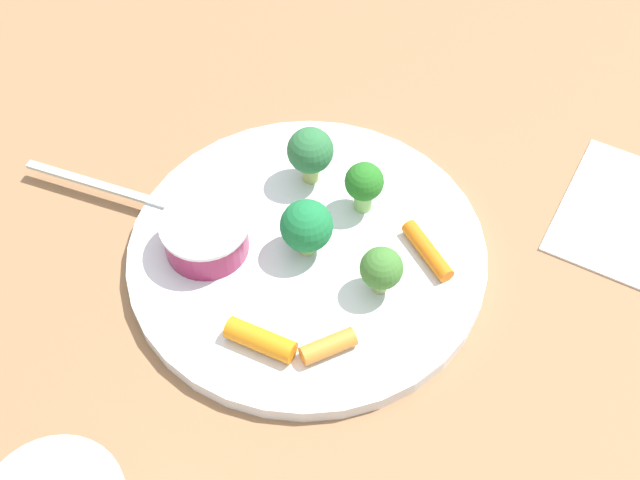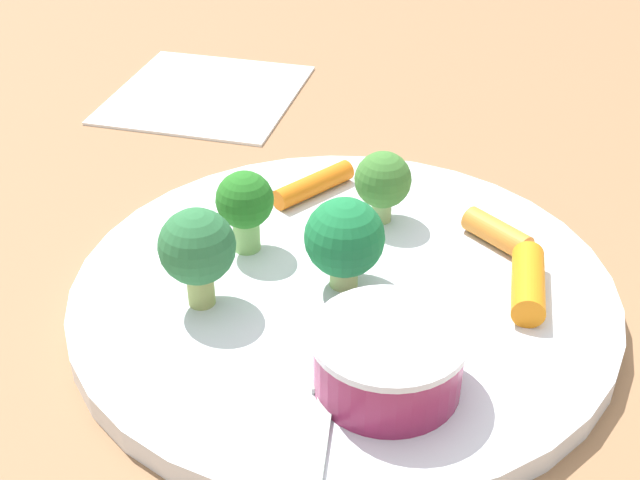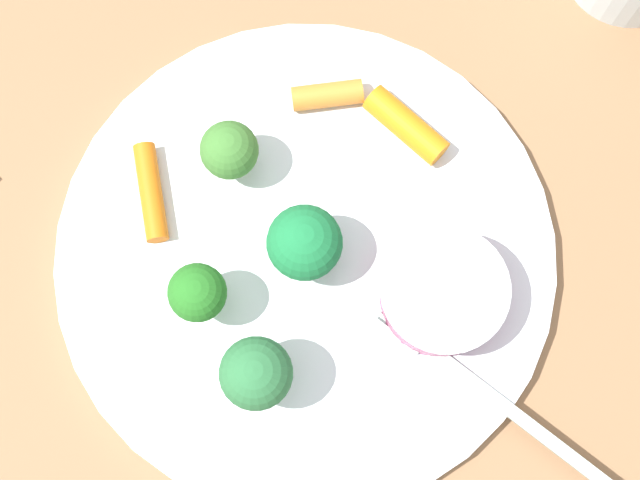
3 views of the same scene
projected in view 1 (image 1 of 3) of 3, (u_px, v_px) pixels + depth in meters
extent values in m
plane|color=#8E6644|center=(307.00, 258.00, 0.63)|extent=(2.40, 2.40, 0.00)
cylinder|color=silver|center=(307.00, 254.00, 0.62)|extent=(0.26, 0.26, 0.01)
cylinder|color=#8C224B|center=(206.00, 237.00, 0.61)|extent=(0.06, 0.06, 0.03)
cylinder|color=silver|center=(204.00, 224.00, 0.60)|extent=(0.06, 0.06, 0.00)
cylinder|color=#88C068|center=(363.00, 199.00, 0.63)|extent=(0.01, 0.01, 0.02)
sphere|color=#267022|center=(364.00, 182.00, 0.62)|extent=(0.03, 0.03, 0.03)
cylinder|color=#93B56C|center=(380.00, 284.00, 0.59)|extent=(0.01, 0.01, 0.01)
sphere|color=#3F7831|center=(381.00, 269.00, 0.58)|extent=(0.03, 0.03, 0.03)
cylinder|color=#99AD5A|center=(311.00, 171.00, 0.65)|extent=(0.01, 0.01, 0.02)
sphere|color=#2D6D3C|center=(310.00, 150.00, 0.63)|extent=(0.04, 0.04, 0.04)
cylinder|color=#96BA67|center=(309.00, 238.00, 0.61)|extent=(0.01, 0.01, 0.01)
sphere|color=#1C753C|center=(308.00, 221.00, 0.60)|extent=(0.04, 0.04, 0.04)
cylinder|color=orange|center=(328.00, 346.00, 0.56)|extent=(0.03, 0.04, 0.01)
cylinder|color=orange|center=(260.00, 340.00, 0.56)|extent=(0.05, 0.02, 0.02)
cylinder|color=orange|center=(427.00, 251.00, 0.61)|extent=(0.05, 0.03, 0.01)
cube|color=#AFC3B9|center=(117.00, 191.00, 0.65)|extent=(0.15, 0.04, 0.00)
cube|color=#AFC3B9|center=(231.00, 219.00, 0.63)|extent=(0.03, 0.01, 0.00)
cube|color=#AFC3B9|center=(229.00, 222.00, 0.63)|extent=(0.03, 0.01, 0.00)
cube|color=#AFC3B9|center=(227.00, 225.00, 0.63)|extent=(0.03, 0.01, 0.00)
cube|color=#AFC3B9|center=(225.00, 229.00, 0.63)|extent=(0.03, 0.01, 0.00)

